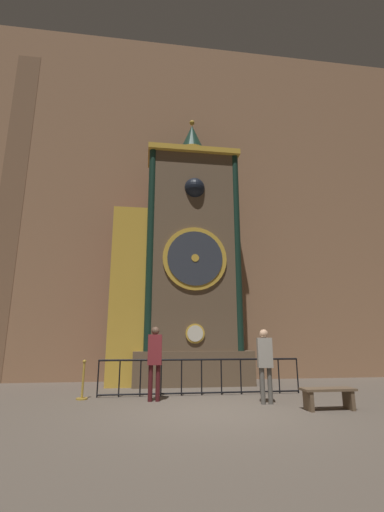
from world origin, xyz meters
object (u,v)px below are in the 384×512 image
(clock_tower, at_px, (182,264))
(stanchion_post, at_px, (83,387))
(visitor_bench, at_px, (328,395))
(visitor_far, at_px, (265,358))
(visitor_near, at_px, (155,356))

(clock_tower, height_order, stanchion_post, clock_tower)
(clock_tower, distance_m, visitor_bench, 6.42)
(visitor_bench, bearing_deg, stanchion_post, 159.30)
(clock_tower, distance_m, visitor_far, 5.02)
(visitor_near, distance_m, visitor_far, 2.67)
(visitor_far, bearing_deg, clock_tower, 122.93)
(stanchion_post, bearing_deg, visitor_bench, -20.70)
(clock_tower, xyz_separation_m, visitor_near, (-0.98, -2.97, -2.98))
(visitor_near, bearing_deg, visitor_bench, -18.67)
(visitor_near, xyz_separation_m, visitor_bench, (3.64, -1.53, -0.75))
(visitor_near, height_order, stanchion_post, visitor_near)
(stanchion_post, bearing_deg, visitor_far, -15.63)
(visitor_far, distance_m, stanchion_post, 4.55)
(clock_tower, distance_m, visitor_near, 4.32)
(visitor_far, height_order, stanchion_post, visitor_far)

